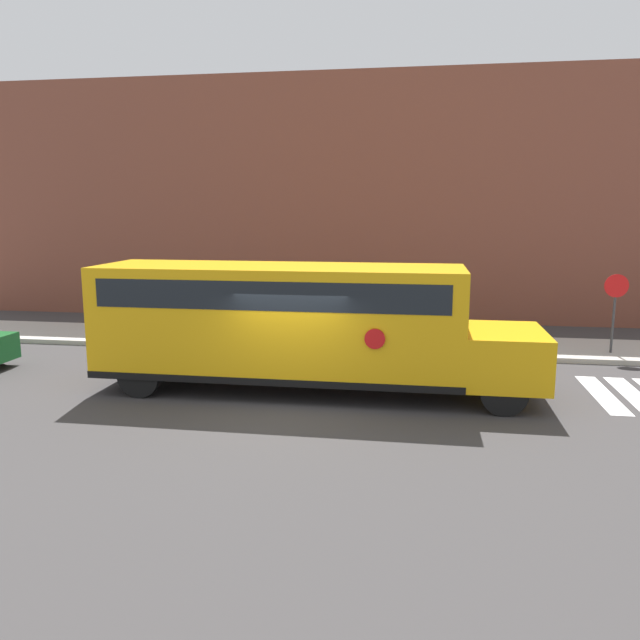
# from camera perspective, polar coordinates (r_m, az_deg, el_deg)

# --- Properties ---
(ground_plane) EXTENTS (60.00, 60.00, 0.00)m
(ground_plane) POSITION_cam_1_polar(r_m,az_deg,el_deg) (14.04, -2.60, -7.80)
(ground_plane) COLOR #3A3838
(sidewalk_strip) EXTENTS (44.00, 3.00, 0.15)m
(sidewalk_strip) POSITION_cam_1_polar(r_m,az_deg,el_deg) (20.21, 1.16, -2.01)
(sidewalk_strip) COLOR #B2ADA3
(sidewalk_strip) RESTS_ON ground
(building_backdrop) EXTENTS (32.00, 4.00, 9.42)m
(building_backdrop) POSITION_cam_1_polar(r_m,az_deg,el_deg) (26.22, 3.23, 10.94)
(building_backdrop) COLOR brown
(building_backdrop) RESTS_ON ground
(school_bus) EXTENTS (10.37, 2.57, 3.01)m
(school_bus) POSITION_cam_1_polar(r_m,az_deg,el_deg) (14.76, -2.32, 0.01)
(school_bus) COLOR #EAA80F
(school_bus) RESTS_ON ground
(stop_sign) EXTENTS (0.67, 0.10, 2.47)m
(stop_sign) POSITION_cam_1_polar(r_m,az_deg,el_deg) (20.01, 25.36, 1.40)
(stop_sign) COLOR #38383A
(stop_sign) RESTS_ON ground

